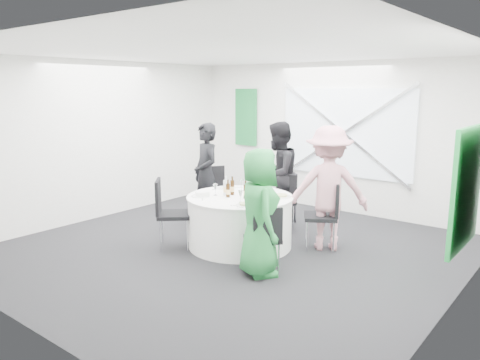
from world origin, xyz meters
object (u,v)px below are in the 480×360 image
Objects in this scene: green_water_bottle at (255,189)px; banquet_table at (240,221)px; chair_back_left at (215,191)px; person_man_back_left at (206,174)px; person_woman_pink at (328,188)px; chair_back_right at (327,210)px; chair_front_right at (265,235)px; clear_water_bottle at (226,188)px; chair_back at (282,198)px; chair_front_left at (167,208)px; person_man_back at (278,175)px; person_woman_green at (259,212)px.

banquet_table is at bearing -169.35° from green_water_bottle.
person_man_back_left is (-0.16, -0.04, 0.28)m from chair_back_left.
chair_back_right is at bearing 78.53° from person_woman_pink.
clear_water_bottle is at bearing -81.30° from chair_front_right.
chair_front_right is at bearing -45.95° from green_water_bottle.
banquet_table is 0.57m from green_water_bottle.
chair_front_right is 0.50× the size of person_man_back_left.
chair_back is 3.26× the size of clear_water_bottle.
person_man_back_left is at bearing -118.70° from chair_back_right.
green_water_bottle is (1.40, -0.50, 0.02)m from person_man_back_left.
chair_front_right is at bearing -4.73° from person_man_back_left.
chair_front_left reaches higher than chair_front_right.
chair_back is 1.35m from person_man_back_left.
person_man_back reaches higher than clear_water_bottle.
chair_front_left is 0.58× the size of person_man_back.
chair_back_right is (1.07, 0.66, 0.21)m from banquet_table.
person_man_back is at bearing -146.44° from chair_back_right.
chair_front_right is 1.02m from green_water_bottle.
chair_front_left is at bearing -137.67° from banquet_table.
chair_front_right is at bearing -26.70° from clear_water_bottle.
chair_front_left is at bearing -51.96° from chair_front_right.
person_woman_pink is (2.06, 0.12, 0.31)m from chair_back_left.
chair_back_right is 0.56× the size of person_man_back.
person_man_back reaches higher than person_woman_green.
banquet_table is 1.37m from person_woman_pink.
chair_back is at bearing 44.70° from person_man_back.
person_woman_pink is at bearing 32.45° from clear_water_bottle.
banquet_table is 0.98× the size of person_woman_green.
chair_front_left is at bearing -112.66° from chair_back.
person_man_back_left is 2.23m from person_woman_pink.
person_man_back is 5.35× the size of green_water_bottle.
chair_front_right is at bearing 49.49° from person_woman_pink.
clear_water_bottle is (0.97, -0.64, -0.00)m from person_man_back_left.
chair_front_left is 2.06m from person_man_back.
chair_back_left is 1.15× the size of chair_front_right.
person_woman_pink is at bearing -59.57° from person_woman_green.
person_woman_pink reaches higher than person_man_back_left.
person_man_back_left is (-0.38, 1.26, 0.27)m from chair_front_left.
banquet_table is at bearing 0.00° from person_woman_green.
green_water_bottle is at bearing 17.47° from clear_water_bottle.
person_woman_green reaches higher than green_water_bottle.
chair_front_left is at bearing 40.12° from person_woman_green.
person_man_back_left is at bearing -25.50° from chair_front_left.
person_woman_pink reaches higher than chair_back.
person_woman_green is at bearing -41.36° from chair_back_right.
person_man_back_left reaches higher than banquet_table.
chair_back is 1.06× the size of chair_front_right.
person_man_back is at bearing -57.10° from person_woman_pink.
person_woman_green is (-0.05, -0.05, 0.29)m from chair_front_right.
chair_back is 1.23m from clear_water_bottle.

